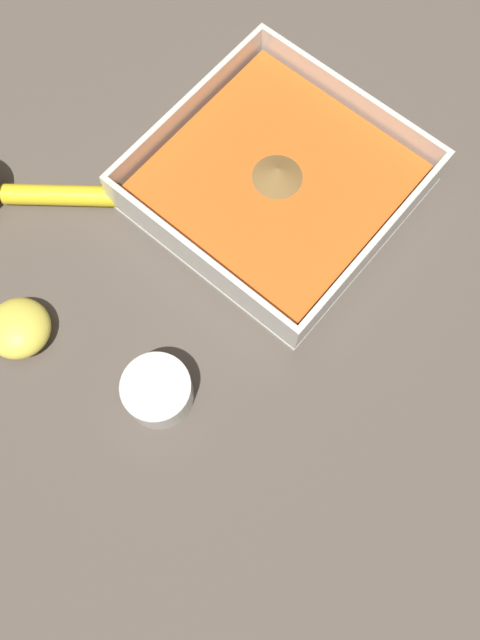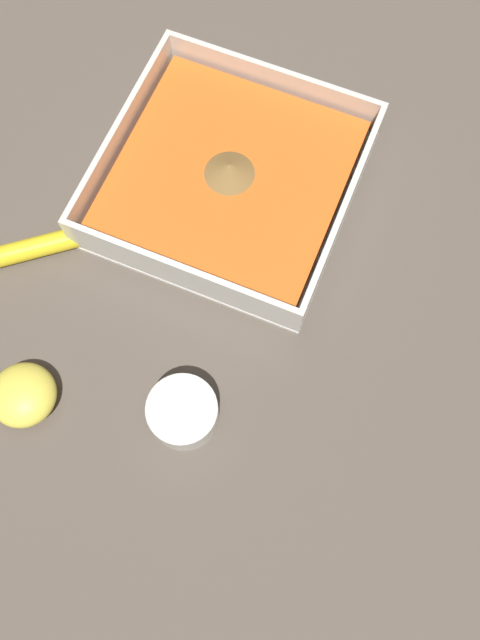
% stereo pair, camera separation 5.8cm
% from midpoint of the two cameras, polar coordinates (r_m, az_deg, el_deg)
% --- Properties ---
extents(ground_plane, '(4.00, 4.00, 0.00)m').
position_cam_midpoint_polar(ground_plane, '(0.64, -1.87, 7.17)').
color(ground_plane, brown).
extents(square_dish, '(0.25, 0.25, 0.05)m').
position_cam_midpoint_polar(square_dish, '(0.65, -3.51, 12.30)').
color(square_dish, silver).
rests_on(square_dish, ground_plane).
extents(spice_bowl, '(0.06, 0.06, 0.04)m').
position_cam_midpoint_polar(spice_bowl, '(0.57, -8.09, -8.85)').
color(spice_bowl, silver).
rests_on(spice_bowl, ground_plane).
extents(lemon_half, '(0.06, 0.06, 0.03)m').
position_cam_midpoint_polar(lemon_half, '(0.61, -21.79, -6.79)').
color(lemon_half, '#EFDB4C').
rests_on(lemon_half, ground_plane).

